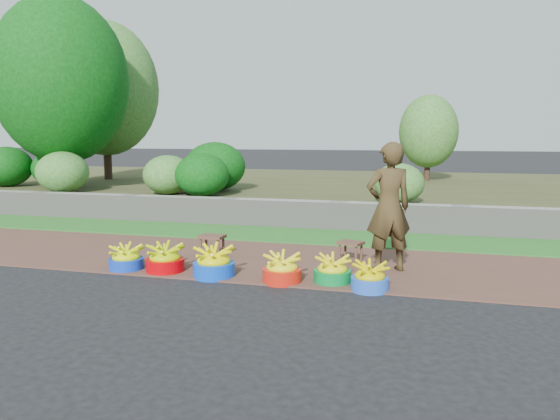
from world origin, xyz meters
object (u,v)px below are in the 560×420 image
(basin_a, at_px, (126,259))
(stool_left, at_px, (212,240))
(stool_right, at_px, (351,246))
(vendor_woman, at_px, (389,207))
(basin_c, at_px, (214,263))
(basin_d, at_px, (282,270))
(basin_f, at_px, (370,278))
(basin_b, at_px, (165,260))
(basin_e, at_px, (332,271))

(basin_a, height_order, stool_left, basin_a)
(stool_right, relative_size, vendor_woman, 0.23)
(basin_a, relative_size, basin_c, 0.86)
(basin_d, relative_size, basin_f, 1.09)
(basin_c, relative_size, stool_right, 1.34)
(basin_a, xyz_separation_m, vendor_woman, (3.40, 0.84, 0.72))
(stool_right, xyz_separation_m, vendor_woman, (0.54, -0.36, 0.62))
(basin_c, bearing_deg, basin_f, -2.61)
(basin_d, xyz_separation_m, vendor_woman, (1.21, 0.89, 0.71))
(stool_left, bearing_deg, basin_b, -105.42)
(basin_b, height_order, basin_f, basin_b)
(stool_left, bearing_deg, basin_a, -129.34)
(basin_a, height_order, vendor_woman, vendor_woman)
(stool_right, bearing_deg, stool_left, -174.51)
(basin_c, bearing_deg, basin_e, 4.09)
(basin_a, bearing_deg, basin_d, -1.14)
(basin_a, distance_m, basin_d, 2.19)
(basin_f, xyz_separation_m, stool_right, (-0.41, 1.32, 0.11))
(basin_e, xyz_separation_m, stool_right, (0.06, 1.12, 0.10))
(basin_f, xyz_separation_m, vendor_woman, (0.13, 0.96, 0.72))
(stool_right, bearing_deg, basin_e, -93.22)
(basin_d, relative_size, basin_e, 1.06)
(stool_right, bearing_deg, basin_d, -118.21)
(vendor_woman, bearing_deg, basin_f, 56.22)
(basin_b, relative_size, basin_c, 0.95)
(basin_b, distance_m, basin_d, 1.63)
(basin_a, xyz_separation_m, basin_e, (2.80, 0.09, 0.00))
(basin_c, bearing_deg, basin_a, 178.99)
(basin_c, bearing_deg, stool_left, 113.49)
(basin_f, bearing_deg, basin_b, 176.87)
(basin_b, xyz_separation_m, basin_d, (1.63, -0.08, -0.01))
(basin_c, xyz_separation_m, basin_f, (2.00, -0.09, -0.03))
(basin_b, distance_m, basin_c, 0.72)
(basin_b, bearing_deg, basin_d, -2.76)
(basin_c, relative_size, basin_f, 1.20)
(basin_c, xyz_separation_m, stool_right, (1.58, 1.23, 0.08))
(basin_c, distance_m, stool_right, 2.01)
(basin_c, xyz_separation_m, basin_d, (0.91, -0.02, -0.02))
(basin_e, bearing_deg, stool_left, 154.86)
(basin_c, bearing_deg, basin_d, -1.32)
(vendor_woman, bearing_deg, basin_d, 9.96)
(basin_a, xyz_separation_m, basin_c, (1.28, -0.02, 0.03))
(basin_e, height_order, vendor_woman, vendor_woman)
(basin_f, distance_m, vendor_woman, 1.21)
(basin_e, bearing_deg, basin_b, -178.69)
(basin_b, relative_size, basin_e, 1.10)
(basin_c, bearing_deg, basin_b, 175.41)
(basin_e, bearing_deg, vendor_woman, 51.39)
(stool_left, distance_m, stool_right, 2.04)
(basin_a, relative_size, stool_right, 1.15)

